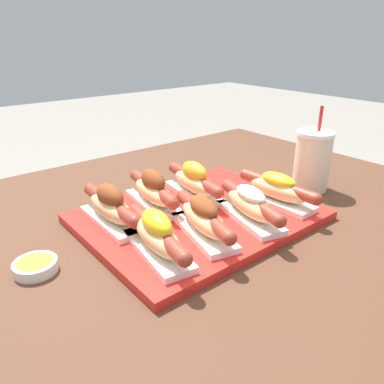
% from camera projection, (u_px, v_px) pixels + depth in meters
% --- Properties ---
extents(patio_table, '(1.31, 1.06, 0.72)m').
position_uv_depth(patio_table, '(200.00, 346.00, 0.94)').
color(patio_table, '#4C2D1E').
rests_on(patio_table, ground_plane).
extents(serving_tray, '(0.47, 0.36, 0.02)m').
position_uv_depth(serving_tray, '(198.00, 216.00, 0.79)').
color(serving_tray, red).
rests_on(serving_tray, patio_table).
extents(hot_dog_0, '(0.09, 0.21, 0.08)m').
position_uv_depth(hot_dog_0, '(157.00, 235.00, 0.63)').
color(hot_dog_0, white).
rests_on(hot_dog_0, serving_tray).
extents(hot_dog_1, '(0.10, 0.21, 0.07)m').
position_uv_depth(hot_dog_1, '(203.00, 218.00, 0.69)').
color(hot_dog_1, white).
rests_on(hot_dog_1, serving_tray).
extents(hot_dog_2, '(0.10, 0.21, 0.07)m').
position_uv_depth(hot_dog_2, '(250.00, 204.00, 0.75)').
color(hot_dog_2, white).
rests_on(hot_dog_2, serving_tray).
extents(hot_dog_3, '(0.07, 0.21, 0.07)m').
position_uv_depth(hot_dog_3, '(277.00, 189.00, 0.82)').
color(hot_dog_3, white).
rests_on(hot_dog_3, serving_tray).
extents(hot_dog_4, '(0.06, 0.21, 0.08)m').
position_uv_depth(hot_dog_4, '(111.00, 207.00, 0.73)').
color(hot_dog_4, white).
rests_on(hot_dog_4, serving_tray).
extents(hot_dog_5, '(0.08, 0.21, 0.08)m').
position_uv_depth(hot_dog_5, '(153.00, 190.00, 0.81)').
color(hot_dog_5, white).
rests_on(hot_dog_5, serving_tray).
extents(hot_dog_6, '(0.08, 0.21, 0.08)m').
position_uv_depth(hot_dog_6, '(194.00, 181.00, 0.86)').
color(hot_dog_6, white).
rests_on(hot_dog_6, serving_tray).
extents(sauce_bowl, '(0.07, 0.07, 0.02)m').
position_uv_depth(sauce_bowl, '(35.00, 266.00, 0.62)').
color(sauce_bowl, white).
rests_on(sauce_bowl, patio_table).
extents(drink_cup, '(0.09, 0.09, 0.21)m').
position_uv_depth(drink_cup, '(312.00, 161.00, 0.93)').
color(drink_cup, beige).
rests_on(drink_cup, patio_table).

